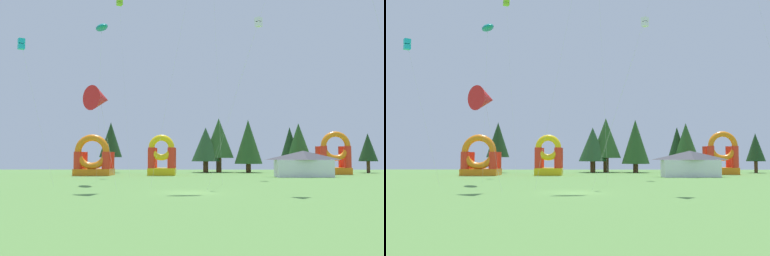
% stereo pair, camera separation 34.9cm
% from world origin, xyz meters
% --- Properties ---
extents(ground_plane, '(120.00, 120.00, 0.00)m').
position_xyz_m(ground_plane, '(0.00, 0.00, 0.00)').
color(ground_plane, '#5B8C42').
extents(kite_lime_box, '(2.92, 4.66, 25.97)m').
position_xyz_m(kite_lime_box, '(-10.83, 27.01, 25.47)').
color(kite_lime_box, '#8CD826').
rests_on(kite_lime_box, ground_plane).
extents(kite_red_delta, '(3.16, 2.69, 8.65)m').
position_xyz_m(kite_red_delta, '(-7.46, 0.45, 7.62)').
color(kite_red_delta, red).
rests_on(kite_red_delta, ground_plane).
extents(kite_white_box, '(7.10, 6.86, 21.41)m').
position_xyz_m(kite_white_box, '(8.80, 21.48, 20.75)').
color(kite_white_box, white).
rests_on(kite_white_box, ground_plane).
extents(kite_cyan_box, '(3.11, 2.37, 14.02)m').
position_xyz_m(kite_cyan_box, '(-16.04, 5.15, 13.47)').
color(kite_cyan_box, '#19B7CC').
rests_on(kite_cyan_box, ground_plane).
extents(kite_teal_parafoil, '(2.47, 4.36, 17.83)m').
position_xyz_m(kite_teal_parafoil, '(-9.95, 11.73, 17.10)').
color(kite_teal_parafoil, '#0C7F7A').
rests_on(kite_teal_parafoil, ground_plane).
extents(inflatable_blue_arch, '(4.95, 3.95, 6.93)m').
position_xyz_m(inflatable_blue_arch, '(22.87, 35.15, 2.59)').
color(inflatable_blue_arch, orange).
rests_on(inflatable_blue_arch, ground_plane).
extents(inflatable_orange_dome, '(4.16, 4.20, 6.21)m').
position_xyz_m(inflatable_orange_dome, '(-4.80, 31.43, 2.31)').
color(inflatable_orange_dome, yellow).
rests_on(inflatable_orange_dome, ground_plane).
extents(inflatable_yellow_castle, '(5.51, 4.50, 6.22)m').
position_xyz_m(inflatable_yellow_castle, '(-15.20, 30.57, 2.17)').
color(inflatable_yellow_castle, orange).
rests_on(inflatable_yellow_castle, ground_plane).
extents(festival_tent, '(7.80, 3.26, 3.70)m').
position_xyz_m(festival_tent, '(15.63, 26.12, 1.85)').
color(festival_tent, silver).
rests_on(festival_tent, ground_plane).
extents(tree_row_0, '(4.05, 4.05, 8.98)m').
position_xyz_m(tree_row_0, '(-14.76, 41.27, 5.81)').
color(tree_row_0, '#4C331E').
rests_on(tree_row_0, ground_plane).
extents(tree_row_1, '(5.12, 5.12, 8.15)m').
position_xyz_m(tree_row_1, '(2.19, 42.74, 5.04)').
color(tree_row_1, '#4C331E').
rests_on(tree_row_1, ground_plane).
extents(tree_row_2, '(5.46, 5.46, 9.91)m').
position_xyz_m(tree_row_2, '(4.62, 43.73, 6.21)').
color(tree_row_2, '#4C331E').
rests_on(tree_row_2, ground_plane).
extents(tree_row_3, '(5.00, 5.00, 9.51)m').
position_xyz_m(tree_row_3, '(9.86, 42.35, 5.52)').
color(tree_row_3, '#4C331E').
rests_on(tree_row_3, ground_plane).
extents(tree_row_4, '(3.68, 3.68, 8.36)m').
position_xyz_m(tree_row_4, '(17.88, 44.89, 5.17)').
color(tree_row_4, '#4C331E').
rests_on(tree_row_4, ground_plane).
extents(tree_row_5, '(4.61, 4.61, 8.99)m').
position_xyz_m(tree_row_5, '(19.27, 43.81, 5.59)').
color(tree_row_5, '#4C331E').
rests_on(tree_row_5, ground_plane).
extents(tree_row_6, '(3.29, 3.29, 6.99)m').
position_xyz_m(tree_row_6, '(30.90, 41.33, 4.47)').
color(tree_row_6, '#4C331E').
rests_on(tree_row_6, ground_plane).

